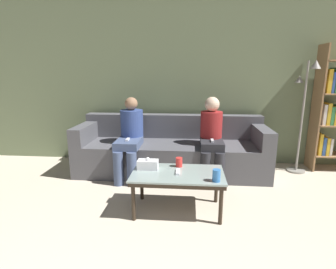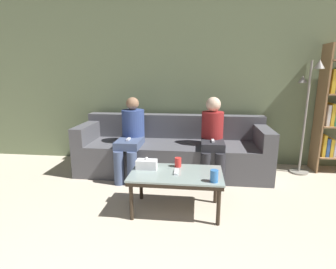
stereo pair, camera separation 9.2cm
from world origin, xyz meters
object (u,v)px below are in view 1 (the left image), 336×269
Objects in this scene: cup_near_right at (179,162)px; seated_person_mid_left at (212,136)px; standing_lamp at (304,105)px; game_remote at (178,172)px; tissue_box at (148,164)px; seated_person_left_end at (130,135)px; cup_near_left at (216,175)px; couch at (171,151)px; coffee_table at (178,177)px.

seated_person_mid_left reaches higher than cup_near_right.
cup_near_right is at bearing -146.78° from standing_lamp.
cup_near_right is 0.68× the size of game_remote.
game_remote is at bearing -142.84° from standing_lamp.
tissue_box is 0.95m from seated_person_left_end.
standing_lamp is 1.44× the size of seated_person_mid_left.
cup_near_right is (-0.37, 0.37, -0.01)m from cup_near_left.
seated_person_mid_left is at bearing 0.89° from seated_person_left_end.
cup_near_left is 0.43m from game_remote.
cup_near_left is 0.54× the size of tissue_box.
couch reaches higher than coffee_table.
standing_lamp reaches higher than cup_near_right.
couch is 0.67m from seated_person_left_end.
game_remote is (-0.38, 0.19, -0.05)m from cup_near_left.
couch is 22.90× the size of cup_near_left.
seated_person_left_end is at bearing 127.11° from coffee_table.
game_remote is (0.33, -0.08, -0.04)m from tissue_box.
game_remote is at bearing -52.89° from seated_person_left_end.
seated_person_left_end reaches higher than cup_near_right.
couch is 2.01m from standing_lamp.
cup_near_left is 1.58m from seated_person_left_end.
seated_person_left_end is (-1.09, 1.14, 0.11)m from cup_near_left.
game_remote is 0.14× the size of seated_person_left_end.
coffee_table is 0.44m from cup_near_left.
cup_near_right is 0.09× the size of seated_person_left_end.
seated_person_mid_left is at bearing 66.75° from game_remote.
cup_near_left is at bearing -27.17° from coffee_table.
standing_lamp is (1.36, 1.51, 0.50)m from cup_near_left.
coffee_table is at bearing -13.65° from tissue_box.
standing_lamp is at bearing 37.16° from coffee_table.
cup_near_left is 0.53m from cup_near_right.
tissue_box is 0.14× the size of standing_lamp.
cup_near_right is 0.47× the size of tissue_box.
cup_near_left reaches higher than game_remote.
standing_lamp is at bearing 33.22° from cup_near_right.
couch is 1.19m from game_remote.
cup_near_right is at bearing -46.73° from seated_person_left_end.
coffee_table is 9.29× the size of cup_near_right.
seated_person_mid_left is (0.41, 0.78, 0.12)m from cup_near_right.
game_remote is (-0.00, -0.00, 0.05)m from coffee_table.
seated_person_mid_left is (0.41, 0.96, 0.22)m from coffee_table.
seated_person_mid_left reaches higher than coffee_table.
tissue_box is (-0.33, -0.10, 0.00)m from cup_near_right.
standing_lamp reaches higher than seated_person_left_end.
game_remote reaches higher than coffee_table.
tissue_box is at bearing -149.06° from standing_lamp.
tissue_box is 0.34m from game_remote.
seated_person_left_end is (-2.45, -0.37, -0.39)m from standing_lamp.
seated_person_mid_left reaches higher than couch.
cup_near_left is 0.79× the size of game_remote.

